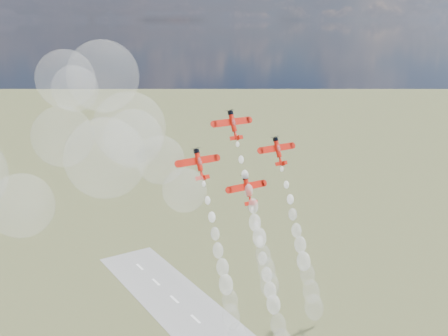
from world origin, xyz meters
name	(u,v)px	position (x,y,z in m)	size (l,w,h in m)	color
plane_lead	(233,124)	(-10.01, 25.83, 95.33)	(13.32, 6.37, 8.97)	red
plane_left	(199,163)	(-24.82, 21.64, 85.85)	(13.32, 6.37, 8.97)	red
plane_right	(278,151)	(4.79, 21.64, 85.85)	(13.32, 6.37, 8.97)	red
plane_slot	(248,189)	(-10.01, 17.45, 76.38)	(13.32, 6.37, 8.97)	red
smoke_trail_lead	(263,256)	(-9.81, 9.16, 57.20)	(5.27, 20.81, 43.65)	white
smoke_trail_left	(230,303)	(-24.85, 4.87, 47.64)	(5.59, 20.89, 44.79)	white
smoke_trail_right	(308,278)	(4.84, 4.78, 47.52)	(5.18, 21.07, 44.56)	white
smoke_trail_slot	(278,325)	(-10.25, 0.34, 37.93)	(5.18, 21.22, 43.84)	white
drifted_smoke_cloud	(87,139)	(-56.51, 26.43, 96.19)	(73.16, 41.03, 48.10)	white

